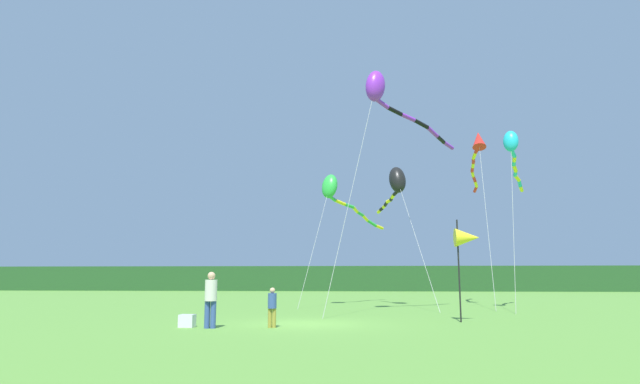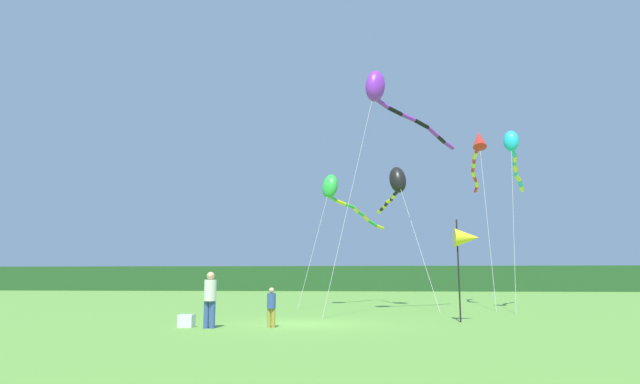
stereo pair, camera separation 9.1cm
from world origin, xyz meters
TOP-DOWN VIEW (x-y plane):
  - ground_plane at (0.00, 0.00)m, footprint 120.00×120.00m
  - distant_treeline at (0.00, 45.00)m, footprint 108.00×3.64m
  - person_adult at (-2.90, -1.87)m, footprint 0.40×0.40m
  - person_child at (-0.95, -1.47)m, footprint 0.28×0.28m
  - cooler_box at (-3.76, -1.54)m, footprint 0.48×0.42m
  - banner_flag_pole at (5.92, 1.17)m, footprint 0.90×0.70m
  - kite_green at (0.44, 12.09)m, footprint 4.85×8.86m
  - kite_black at (4.00, 11.18)m, footprint 2.64×8.28m
  - kite_red at (8.93, 12.43)m, footprint 1.55×10.35m
  - kite_cyan at (9.92, 8.71)m, footprint 2.84×7.26m
  - kite_purple at (3.08, 5.23)m, footprint 6.63×6.94m

SIDE VIEW (x-z plane):
  - ground_plane at x=0.00m, z-range 0.00..0.00m
  - cooler_box at x=-3.76m, z-range 0.00..0.41m
  - person_child at x=-0.95m, z-range 0.08..1.36m
  - person_adult at x=-2.90m, z-range 0.11..1.90m
  - distant_treeline at x=0.00m, z-range 0.00..2.92m
  - banner_flag_pole at x=5.92m, z-range 1.17..4.93m
  - kite_green at x=0.44m, z-range 2.78..10.50m
  - kite_black at x=4.00m, z-range 3.00..11.10m
  - kite_cyan at x=9.92m, z-range 3.61..12.75m
  - kite_red at x=8.93m, z-range 4.09..14.28m
  - kite_purple at x=3.08m, z-range 4.60..15.98m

